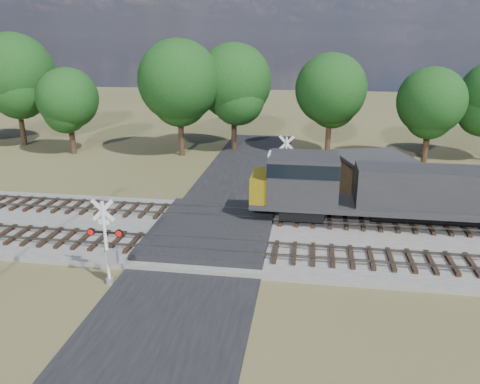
# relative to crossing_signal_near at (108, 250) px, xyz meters

# --- Properties ---
(ground) EXTENTS (160.00, 160.00, 0.00)m
(ground) POSITION_rel_crossing_signal_near_xyz_m (3.62, 5.92, -1.81)
(ground) COLOR #4A4B28
(ground) RESTS_ON ground
(ballast_bed) EXTENTS (140.00, 10.00, 0.30)m
(ballast_bed) POSITION_rel_crossing_signal_near_xyz_m (13.62, 6.42, -1.66)
(ballast_bed) COLOR gray
(ballast_bed) RESTS_ON ground
(road) EXTENTS (7.00, 60.00, 0.08)m
(road) POSITION_rel_crossing_signal_near_xyz_m (3.62, 5.92, -1.77)
(road) COLOR black
(road) RESTS_ON ground
(crossing_panel) EXTENTS (7.00, 9.00, 0.62)m
(crossing_panel) POSITION_rel_crossing_signal_near_xyz_m (3.62, 6.42, -1.50)
(crossing_panel) COLOR #262628
(crossing_panel) RESTS_ON ground
(track_near) EXTENTS (140.00, 2.60, 0.33)m
(track_near) POSITION_rel_crossing_signal_near_xyz_m (6.74, 3.92, -1.40)
(track_near) COLOR black
(track_near) RESTS_ON ballast_bed
(track_far) EXTENTS (140.00, 2.60, 0.33)m
(track_far) POSITION_rel_crossing_signal_near_xyz_m (6.74, 8.92, -1.40)
(track_far) COLOR black
(track_far) RESTS_ON ballast_bed
(crossing_signal_near) EXTENTS (1.76, 0.38, 4.36)m
(crossing_signal_near) POSITION_rel_crossing_signal_near_xyz_m (0.00, 0.00, 0.00)
(crossing_signal_near) COLOR silver
(crossing_signal_near) RESTS_ON ground
(crossing_signal_far) EXTENTS (1.85, 0.43, 4.59)m
(crossing_signal_far) POSITION_rel_crossing_signal_near_xyz_m (7.41, 14.47, 0.10)
(crossing_signal_far) COLOR silver
(crossing_signal_far) RESTS_ON ground
(equipment_shed) EXTENTS (6.05, 6.05, 3.30)m
(equipment_shed) POSITION_rel_crossing_signal_near_xyz_m (13.80, 14.47, -0.14)
(equipment_shed) COLOR #3F2B1B
(equipment_shed) RESTS_ON ground
(treeline) EXTENTS (84.13, 10.76, 11.81)m
(treeline) POSITION_rel_crossing_signal_near_xyz_m (9.27, 26.93, 4.87)
(treeline) COLOR black
(treeline) RESTS_ON ground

